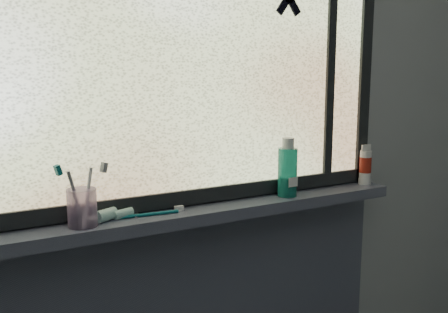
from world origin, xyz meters
name	(u,v)px	position (x,y,z in m)	size (l,w,h in m)	color
wall_back	(181,137)	(0.00, 1.30, 1.25)	(3.00, 0.01, 2.50)	#9EA3A8
windowsill	(192,215)	(0.00, 1.23, 1.00)	(1.62, 0.14, 0.04)	#464A5D
window_pane	(183,50)	(0.00, 1.28, 1.53)	(1.50, 0.01, 1.00)	silver
frame_bottom	(186,197)	(0.00, 1.28, 1.05)	(1.60, 0.03, 0.05)	black
frame_right	(364,54)	(0.78, 1.28, 1.53)	(0.05, 0.03, 1.10)	black
frame_mullion	(330,54)	(0.60, 1.28, 1.53)	(0.04, 0.03, 1.00)	black
toothpaste_tube	(113,214)	(-0.26, 1.24, 1.04)	(0.21, 0.04, 0.04)	white
toothbrush_cup	(82,208)	(-0.35, 1.22, 1.08)	(0.08, 0.08, 0.11)	#C09FD2
toothbrush_lying	(149,213)	(-0.15, 1.23, 1.03)	(0.23, 0.02, 0.02)	#0B616B
mouthwash_bottle	(287,167)	(0.38, 1.22, 1.13)	(0.07, 0.07, 0.17)	teal
cream_tube	(365,163)	(0.77, 1.24, 1.10)	(0.05, 0.05, 0.11)	silver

